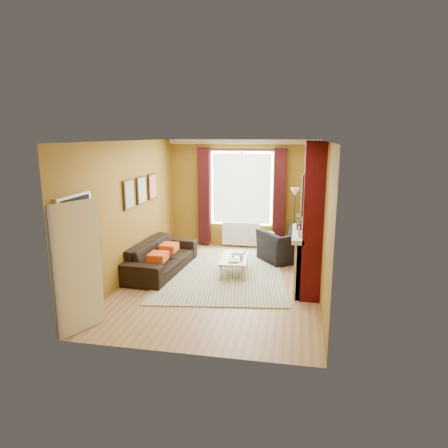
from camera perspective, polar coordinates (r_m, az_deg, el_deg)
The scene contains 12 objects.
ground at distance 8.15m, azimuth -0.33°, elevation -8.29°, with size 5.50×5.50×0.00m, color olive.
room_walls at distance 7.94m, azimuth 4.56°, elevation 1.51°, with size 3.82×5.54×2.83m.
striped_rug at distance 8.69m, azimuth -0.45°, elevation -6.88°, with size 3.07×3.93×0.02m.
sofa at distance 8.79m, azimuth -8.95°, elevation -4.59°, with size 2.28×0.89×0.66m, color black.
armchair at distance 9.49m, azimuth 8.97°, elevation -3.07°, with size 1.14×0.99×0.74m, color black.
coffee_table at distance 8.54m, azimuth 1.48°, elevation -5.00°, with size 0.62×1.13×0.37m.
wicker_stool at distance 10.25m, azimuth 6.10°, elevation -2.53°, with size 0.48×0.48×0.49m.
floor_lamp at distance 9.86m, azimuth 10.07°, elevation 3.07°, with size 0.29×0.29×1.66m.
book_a at distance 8.27m, azimuth 0.62°, elevation -5.20°, with size 0.21×0.29×0.03m, color #999999.
book_b at distance 8.90m, azimuth 1.48°, elevation -3.92°, with size 0.24×0.33×0.03m, color #999999.
mug at distance 8.33m, azimuth 2.50°, elevation -4.85°, with size 0.09×0.09×0.09m, color #999999.
tv_remote at distance 8.60m, azimuth 1.25°, elevation -4.52°, with size 0.08×0.15×0.02m.
Camera 1 is at (1.46, -7.47, 2.91)m, focal length 32.00 mm.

